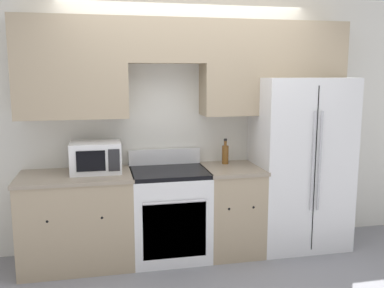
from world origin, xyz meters
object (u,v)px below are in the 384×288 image
Objects in this scene: oven_range at (169,213)px; microwave at (96,157)px; refrigerator at (298,162)px; bottle at (225,154)px.

oven_range is 2.22× the size of microwave.
microwave is (-0.69, 0.06, 0.58)m from oven_range.
refrigerator is (1.39, 0.06, 0.44)m from oven_range.
microwave is 1.79× the size of bottle.
refrigerator reaches higher than bottle.
oven_range is 1.45m from refrigerator.
oven_range is 0.91m from microwave.
refrigerator is at bearing 0.06° from microwave.
bottle reaches higher than oven_range.
bottle is at bearing 4.78° from microwave.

